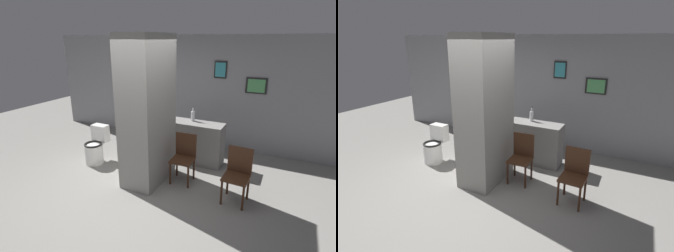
{
  "view_description": "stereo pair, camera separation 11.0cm",
  "coord_description": "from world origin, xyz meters",
  "views": [
    {
      "loc": [
        2.25,
        -3.26,
        2.51
      ],
      "look_at": [
        0.21,
        0.93,
        0.95
      ],
      "focal_mm": 28.0,
      "sensor_mm": 36.0,
      "label": 1
    },
    {
      "loc": [
        2.35,
        -3.21,
        2.51
      ],
      "look_at": [
        0.21,
        0.93,
        0.95
      ],
      "focal_mm": 28.0,
      "sensor_mm": 36.0,
      "label": 2
    }
  ],
  "objects": [
    {
      "name": "bottle_tall",
      "position": [
        0.42,
        1.67,
        0.99
      ],
      "size": [
        0.08,
        0.08,
        0.32
      ],
      "color": "silver",
      "rests_on": "counter_shelf"
    },
    {
      "name": "chair_near_pillar",
      "position": [
        0.61,
        0.76,
        0.49
      ],
      "size": [
        0.41,
        0.41,
        0.89
      ],
      "rotation": [
        0.0,
        0.0,
        0.06
      ],
      "color": "#422616",
      "rests_on": "ground_plane"
    },
    {
      "name": "chair_by_doorway",
      "position": [
        1.62,
        0.55,
        0.49
      ],
      "size": [
        0.41,
        0.41,
        0.89
      ],
      "rotation": [
        0.0,
        0.0,
        -0.05
      ],
      "color": "#422616",
      "rests_on": "ground_plane"
    },
    {
      "name": "pillar_center",
      "position": [
        0.0,
        0.52,
        1.3
      ],
      "size": [
        0.64,
        1.05,
        2.6
      ],
      "color": "gray",
      "rests_on": "ground_plane"
    },
    {
      "name": "wall_back",
      "position": [
        0.0,
        2.63,
        1.3
      ],
      "size": [
        8.0,
        0.09,
        2.6
      ],
      "color": "gray",
      "rests_on": "ground_plane"
    },
    {
      "name": "ground_plane",
      "position": [
        0.0,
        0.0,
        0.0
      ],
      "size": [
        14.0,
        14.0,
        0.0
      ],
      "primitive_type": "plane",
      "color": "gray"
    },
    {
      "name": "toilet",
      "position": [
        -1.36,
        0.65,
        0.32
      ],
      "size": [
        0.39,
        0.55,
        0.77
      ],
      "color": "white",
      "rests_on": "ground_plane"
    },
    {
      "name": "bicycle",
      "position": [
        -0.43,
        1.61,
        0.36
      ],
      "size": [
        1.66,
        0.42,
        0.75
      ],
      "color": "black",
      "rests_on": "ground_plane"
    },
    {
      "name": "counter_shelf",
      "position": [
        0.54,
        1.58,
        0.44
      ],
      "size": [
        1.13,
        0.44,
        0.87
      ],
      "color": "gray",
      "rests_on": "ground_plane"
    }
  ]
}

